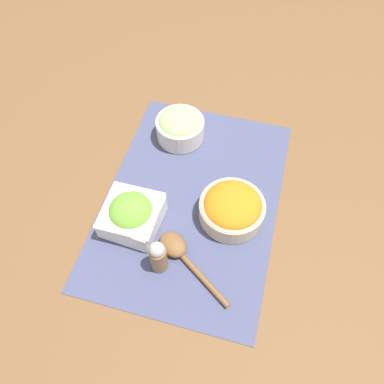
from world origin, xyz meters
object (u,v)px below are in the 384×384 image
lettuce_bowl (132,214)px  carrot_bowl (232,207)px  wooden_spoon (178,250)px  cucumber_bowl (180,126)px  pepper_shaker (158,256)px

lettuce_bowl → carrot_bowl: 0.22m
carrot_bowl → wooden_spoon: (-0.12, 0.09, -0.02)m
lettuce_bowl → cucumber_bowl: size_ratio=1.03×
cucumber_bowl → wooden_spoon: cucumber_bowl is taller
carrot_bowl → cucumber_bowl: cucumber_bowl is taller
wooden_spoon → pepper_shaker: pepper_shaker is taller
carrot_bowl → cucumber_bowl: size_ratio=1.19×
pepper_shaker → carrot_bowl: bearing=-37.2°
lettuce_bowl → pepper_shaker: size_ratio=1.33×
cucumber_bowl → wooden_spoon: bearing=-164.7°
carrot_bowl → pepper_shaker: (-0.16, 0.12, 0.01)m
cucumber_bowl → wooden_spoon: size_ratio=0.66×
wooden_spoon → pepper_shaker: (-0.04, 0.03, 0.03)m
wooden_spoon → cucumber_bowl: bearing=15.3°
cucumber_bowl → pepper_shaker: size_ratio=1.29×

